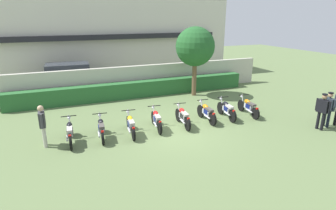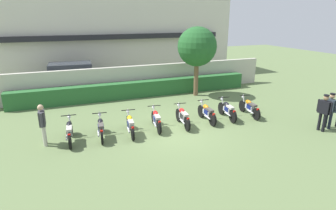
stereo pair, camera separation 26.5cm
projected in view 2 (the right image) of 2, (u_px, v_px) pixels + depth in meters
ground at (175, 132)px, 12.16m from camera, size 60.00×60.00×0.00m
building at (112, 36)px, 23.83m from camera, size 19.56×6.50×6.41m
compound_wall at (135, 80)px, 17.81m from camera, size 18.58×0.30×1.84m
hedge_row at (138, 89)px, 17.32m from camera, size 14.87×0.70×0.98m
parked_car at (74, 77)px, 18.59m from camera, size 4.60×2.30×1.89m
tree_near_inspector at (197, 47)px, 16.85m from camera, size 2.40×2.40×4.28m
motorcycle_in_row_0 at (70, 131)px, 11.09m from camera, size 0.60×1.96×0.98m
motorcycle_in_row_1 at (101, 128)px, 11.45m from camera, size 0.60×1.83×0.96m
motorcycle_in_row_2 at (130, 124)px, 11.82m from camera, size 0.60×1.88×0.95m
motorcycle_in_row_3 at (156, 119)px, 12.37m from camera, size 0.60×1.83×0.97m
motorcycle_in_row_4 at (183, 117)px, 12.69m from camera, size 0.60×1.85×0.97m
motorcycle_in_row_5 at (207, 112)px, 13.23m from camera, size 0.60×1.84×0.97m
motorcycle_in_row_6 at (227, 110)px, 13.62m from camera, size 0.60×1.87×0.98m
motorcycle_in_row_7 at (249, 107)px, 14.03m from camera, size 0.60×1.91×0.96m
inspector_person at (42, 121)px, 10.64m from camera, size 0.22×0.67×1.67m
officer_0 at (324, 110)px, 11.99m from camera, size 0.28×0.66×1.65m
officer_1 at (330, 108)px, 12.31m from camera, size 0.24×0.65×1.63m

